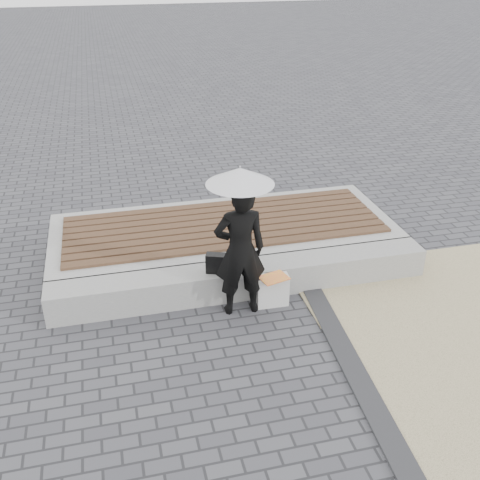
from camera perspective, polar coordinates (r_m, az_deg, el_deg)
The scene contains 10 objects.
ground at distance 6.32m, azimuth 4.04°, elevation -12.93°, with size 80.00×80.00×0.00m, color #45464A.
edging_band at distance 6.20m, azimuth 12.33°, elevation -14.40°, with size 0.25×5.20×0.04m, color #2C2C2F.
seating_ledge at distance 7.44m, azimuth 0.39°, elevation -3.92°, with size 5.00×0.45×0.40m, color #A3A39E.
timber_platform at distance 8.45m, azimuth -1.61°, elevation 0.26°, with size 5.00×2.00×0.40m, color #A7A6A1.
timber_decking at distance 8.35m, azimuth -1.63°, elevation 1.59°, with size 4.60×1.60×0.04m, color brown, non-canonical shape.
woman at distance 6.74m, azimuth 0.00°, elevation -1.06°, with size 0.63×0.41×1.72m, color black.
parasol at distance 6.34m, azimuth 0.00°, elevation 6.45°, with size 0.78×0.78×1.00m.
handbag at distance 7.13m, azimuth -1.98°, elevation -2.37°, with size 0.36×0.13×0.26m, color black.
canvas_tote at distance 7.19m, azimuth 3.26°, elevation -5.08°, with size 0.40×0.17×0.42m, color silver.
magazine at distance 7.03m, azimuth 3.43°, elevation -3.81°, with size 0.34×0.25×0.01m, color red.
Camera 1 is at (-1.56, -4.52, 4.13)m, focal length 42.42 mm.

